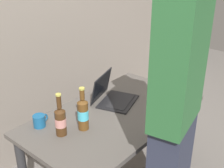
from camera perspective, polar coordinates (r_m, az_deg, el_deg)
desk at (r=2.28m, az=0.47°, el=-7.72°), size 1.37×0.78×0.70m
laptop at (r=2.37m, az=0.04°, el=-2.26°), size 0.39×0.38×0.22m
beer_bottle_dark at (r=1.97m, az=-9.88°, el=-6.87°), size 0.07×0.07×0.30m
beer_bottle_brown at (r=2.00m, az=-5.61°, el=-5.59°), size 0.07×0.07×0.31m
person_figure at (r=1.66m, az=11.99°, el=-6.20°), size 0.41×0.31×1.90m
coffee_mug at (r=2.12m, az=-13.76°, el=-6.87°), size 0.12×0.08×0.09m
back_wall at (r=2.64m, az=-14.91°, el=12.50°), size 6.00×0.10×2.60m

